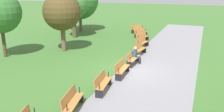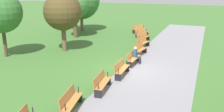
# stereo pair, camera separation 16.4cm
# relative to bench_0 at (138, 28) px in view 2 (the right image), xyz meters

# --- Properties ---
(ground_plane) EXTENTS (120.00, 120.00, 0.00)m
(ground_plane) POSITION_rel_bench_0_xyz_m (12.66, 3.02, -0.47)
(ground_plane) COLOR #3D6B2D
(path_paving) EXTENTS (40.55, 4.73, 0.01)m
(path_paving) POSITION_rel_bench_0_xyz_m (12.66, 4.81, -0.47)
(path_paving) COLOR gray
(path_paving) RESTS_ON ground
(bench_0) EXTENTS (1.80, 1.21, 0.89)m
(bench_0) POSITION_rel_bench_0_xyz_m (0.00, 0.00, 0.00)
(bench_0) COLOR #B27538
(bench_0) RESTS_ON ground
(bench_1) EXTENTS (1.83, 1.09, 0.89)m
(bench_1) POSITION_rel_bench_0_xyz_m (2.18, 0.97, 0.00)
(bench_1) COLOR #B27538
(bench_1) RESTS_ON ground
(bench_2) EXTENTS (1.84, 0.97, 0.89)m
(bench_2) POSITION_rel_bench_0_xyz_m (4.43, 1.75, 0.00)
(bench_2) COLOR #B27538
(bench_2) RESTS_ON ground
(bench_3) EXTENTS (1.84, 0.83, 0.89)m
(bench_3) POSITION_rel_bench_0_xyz_m (6.74, 2.34, 0.00)
(bench_3) COLOR #B27538
(bench_3) RESTS_ON ground
(bench_4) EXTENTS (1.83, 0.69, 0.89)m
(bench_4) POSITION_rel_bench_0_xyz_m (9.09, 2.73, 0.00)
(bench_4) COLOR #B27538
(bench_4) RESTS_ON ground
(bench_5) EXTENTS (1.80, 0.55, 0.89)m
(bench_5) POSITION_rel_bench_0_xyz_m (11.47, 2.93, 0.00)
(bench_5) COLOR #B27538
(bench_5) RESTS_ON ground
(bench_6) EXTENTS (1.80, 0.55, 0.89)m
(bench_6) POSITION_rel_bench_0_xyz_m (13.85, 2.93, 0.00)
(bench_6) COLOR #B27538
(bench_6) RESTS_ON ground
(bench_7) EXTENTS (1.83, 0.69, 0.89)m
(bench_7) POSITION_rel_bench_0_xyz_m (16.23, 2.73, 0.00)
(bench_7) COLOR #B27538
(bench_7) RESTS_ON ground
(bench_8) EXTENTS (1.84, 0.83, 0.89)m
(bench_8) POSITION_rel_bench_0_xyz_m (18.58, 2.34, 0.00)
(bench_8) COLOR #B27538
(bench_8) RESTS_ON ground
(person_seated) EXTENTS (0.33, 0.53, 1.20)m
(person_seated) POSITION_rel_bench_0_xyz_m (11.21, 3.08, 0.16)
(person_seated) COLOR navy
(person_seated) RESTS_ON ground
(tree_0) EXTENTS (2.96, 2.96, 4.89)m
(tree_0) POSITION_rel_bench_0_xyz_m (5.16, -5.34, 2.89)
(tree_0) COLOR brown
(tree_0) RESTS_ON ground
(tree_1) EXTENTS (3.04, 3.04, 4.77)m
(tree_1) POSITION_rel_bench_0_xyz_m (10.20, -3.43, 2.75)
(tree_1) COLOR brown
(tree_1) RESTS_ON ground
(tree_2) EXTENTS (4.35, 4.35, 5.79)m
(tree_2) POSITION_rel_bench_0_xyz_m (1.73, -6.49, 3.14)
(tree_2) COLOR brown
(tree_2) RESTS_ON ground
(tree_3) EXTENTS (3.06, 3.06, 4.91)m
(tree_3) POSITION_rel_bench_0_xyz_m (13.31, -6.66, 2.89)
(tree_3) COLOR #4C3828
(tree_3) RESTS_ON ground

